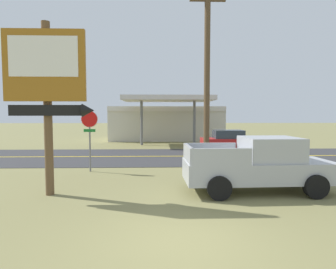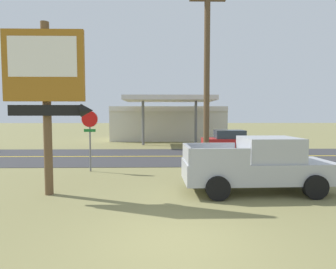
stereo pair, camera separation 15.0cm
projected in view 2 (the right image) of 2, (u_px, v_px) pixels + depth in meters
name	position (u px, v px, depth m)	size (l,w,h in m)	color
ground_plane	(176.00, 243.00, 6.31)	(180.00, 180.00, 0.00)	olive
road_asphalt	(166.00, 156.00, 19.28)	(140.00, 8.00, 0.02)	#333335
road_centre_line	(166.00, 156.00, 19.28)	(126.00, 0.20, 0.01)	gold
motel_sign	(47.00, 82.00, 9.75)	(2.94, 0.54, 5.86)	brown
stop_sign	(90.00, 130.00, 14.11)	(0.80, 0.08, 2.95)	slate
utility_pole	(207.00, 68.00, 12.89)	(1.75, 0.26, 9.05)	brown
gas_station	(168.00, 122.00, 32.20)	(12.00, 11.50, 4.40)	beige
pickup_silver_parked_on_lawn	(258.00, 165.00, 10.43)	(5.25, 2.35, 1.96)	#A8AAAF
car_red_near_lane	(231.00, 141.00, 21.32)	(4.20, 2.00, 1.64)	red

